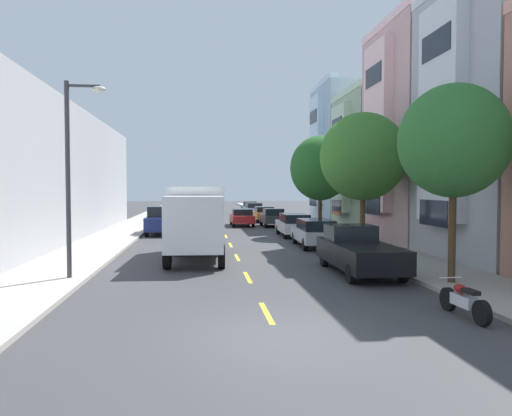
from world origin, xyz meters
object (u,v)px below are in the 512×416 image
Objects in this scene: street_tree_third at (320,168)px; parked_suv_navy at (162,220)px; parked_hatchback_charcoal at (273,217)px; street_lamp at (73,164)px; parked_hatchback_teal at (249,207)px; parked_wagon_silver at (315,232)px; parked_hatchback_forest at (179,208)px; parked_wagon_white at (294,224)px; delivery_box_truck at (197,218)px; parked_pickup_black at (358,251)px; parked_wagon_sky at (253,209)px; parked_motorcycle at (464,301)px; street_tree_nearest at (454,141)px; moving_red_sedan at (242,217)px; street_tree_second at (363,157)px; parked_sedan_orange at (264,214)px.

parked_suv_navy is (-10.68, 1.74, -3.54)m from street_tree_third.
street_lamp is at bearing -114.15° from parked_hatchback_charcoal.
parked_wagon_silver is at bearing -89.99° from parked_hatchback_teal.
parked_hatchback_forest and parked_wagon_silver have the same top height.
parked_wagon_white is at bearing -73.15° from parked_hatchback_forest.
delivery_box_truck reaches higher than parked_pickup_black.
parked_suv_navy reaches higher than parked_wagon_sky.
parked_hatchback_teal is at bearing 90.35° from parked_motorcycle.
street_tree_nearest is at bearing -79.84° from parked_wagon_silver.
delivery_box_truck is at bearing -86.34° from parked_hatchback_forest.
parked_pickup_black reaches higher than parked_wagon_white.
moving_red_sedan is at bearing 47.93° from parked_suv_navy.
moving_red_sedan is at bearing -72.61° from parked_hatchback_forest.
street_lamp reaches higher than parked_wagon_silver.
delivery_box_truck is 1.52× the size of parked_wagon_white.
parked_hatchback_forest is at bearing 112.74° from parked_hatchback_charcoal.
parked_wagon_silver is (8.68, -34.42, 0.05)m from parked_hatchback_forest.
parked_hatchback_forest is at bearing 106.85° from parked_wagon_white.
street_tree_second reaches higher than street_tree_third.
street_tree_nearest is 5.87m from parked_motorcycle.
parked_pickup_black is 22.23m from parked_hatchback_charcoal.
street_tree_nearest is 46.69m from parked_hatchback_forest.
street_lamp is at bearing -92.28° from parked_hatchback_forest.
parked_hatchback_forest is at bearing 120.47° from parked_sedan_orange.
parked_hatchback_charcoal reaches higher than parked_motorcycle.
parked_wagon_sky is at bearing 90.28° from parked_wagon_silver.
street_tree_nearest reaches higher than parked_hatchback_charcoal.
street_tree_second is 31.91m from parked_wagon_sky.
parked_wagon_sky is 1.00× the size of parked_wagon_white.
parked_wagon_silver is at bearing 132.90° from street_tree_second.
parked_wagon_sky is at bearing 89.84° from parked_pickup_black.
parked_hatchback_forest is 1.96× the size of parked_motorcycle.
parked_sedan_orange is 34.50m from parked_motorcycle.
parked_hatchback_teal is at bearing 92.43° from street_tree_nearest.
moving_red_sedan is (-4.60, 17.26, -3.99)m from street_tree_second.
parked_wagon_silver is 14.56m from parked_motorcycle.
parked_hatchback_forest is at bearing 103.21° from street_tree_nearest.
parked_motorcycle is at bearing -68.54° from parked_suv_navy.
street_tree_nearest is at bearing -41.44° from delivery_box_truck.
street_lamp is 1.47× the size of parked_sedan_orange.
parked_wagon_white is 1.00× the size of parked_wagon_silver.
street_lamp is 43.20m from parked_hatchback_forest.
parked_wagon_sky is at bearing 92.96° from street_tree_nearest.
street_tree_second is 1.02× the size of street_lamp.
parked_hatchback_forest is (-10.63, 36.52, -3.98)m from street_tree_second.
parked_suv_navy is 0.91× the size of parked_pickup_black.
parked_suv_navy is 12.14m from parked_wagon_silver.
parked_wagon_sky is (6.10, 33.14, -1.05)m from delivery_box_truck.
street_tree_second is 4.87m from parked_wagon_silver.
street_tree_nearest is 5.24m from parked_pickup_black.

